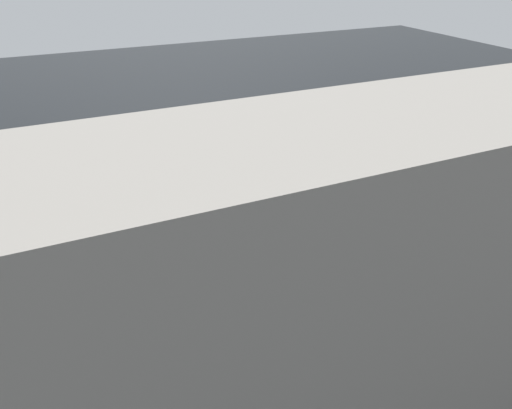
{
  "coord_description": "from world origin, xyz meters",
  "views": [
    {
      "loc": [
        6.99,
        13.46,
        8.11
      ],
      "look_at": [
        1.32,
        1.27,
        0.9
      ],
      "focal_mm": 35.0,
      "sensor_mm": 36.0,
      "label": 1
    }
  ],
  "objects_px": {
    "parked_sedan": "(481,150)",
    "sign_post": "(208,253)",
    "fire_hydrant": "(220,251)",
    "pedestrian": "(178,246)",
    "moving_hatchback": "(315,174)"
  },
  "relations": [
    {
      "from": "parked_sedan",
      "to": "sign_post",
      "type": "distance_m",
      "value": 12.44
    },
    {
      "from": "fire_hydrant",
      "to": "pedestrian",
      "type": "bearing_deg",
      "value": -14.55
    },
    {
      "from": "parked_sedan",
      "to": "sign_post",
      "type": "xyz_separation_m",
      "value": [
        12.06,
        3.01,
        0.58
      ]
    },
    {
      "from": "parked_sedan",
      "to": "fire_hydrant",
      "type": "xyz_separation_m",
      "value": [
        11.18,
        1.37,
        -0.6
      ]
    },
    {
      "from": "parked_sedan",
      "to": "pedestrian",
      "type": "xyz_separation_m",
      "value": [
        12.28,
        1.09,
        -0.31
      ]
    },
    {
      "from": "pedestrian",
      "to": "sign_post",
      "type": "relative_size",
      "value": 0.51
    },
    {
      "from": "parked_sedan",
      "to": "moving_hatchback",
      "type": "bearing_deg",
      "value": -6.14
    },
    {
      "from": "pedestrian",
      "to": "sign_post",
      "type": "xyz_separation_m",
      "value": [
        -0.22,
        1.93,
        0.9
      ]
    },
    {
      "from": "fire_hydrant",
      "to": "pedestrian",
      "type": "relative_size",
      "value": 0.66
    },
    {
      "from": "pedestrian",
      "to": "parked_sedan",
      "type": "bearing_deg",
      "value": -174.94
    },
    {
      "from": "fire_hydrant",
      "to": "sign_post",
      "type": "distance_m",
      "value": 2.2
    },
    {
      "from": "moving_hatchback",
      "to": "pedestrian",
      "type": "height_order",
      "value": "moving_hatchback"
    },
    {
      "from": "moving_hatchback",
      "to": "pedestrian",
      "type": "bearing_deg",
      "value": 18.57
    },
    {
      "from": "moving_hatchback",
      "to": "parked_sedan",
      "type": "xyz_separation_m",
      "value": [
        -6.85,
        0.74,
        -0.03
      ]
    },
    {
      "from": "moving_hatchback",
      "to": "parked_sedan",
      "type": "bearing_deg",
      "value": 173.86
    }
  ]
}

